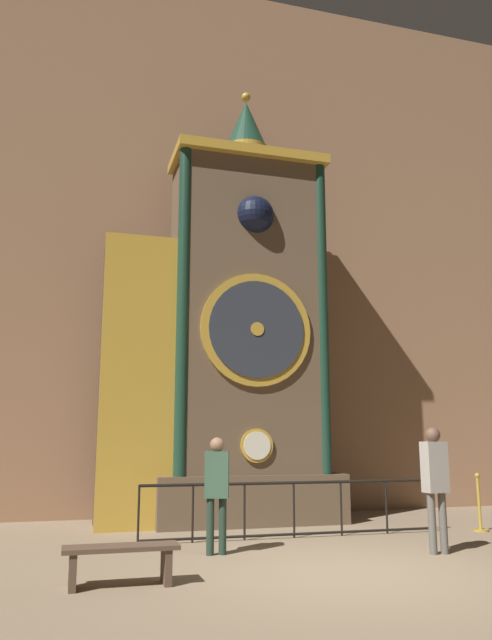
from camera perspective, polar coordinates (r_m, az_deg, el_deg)
The scene contains 8 objects.
ground_plane at distance 8.20m, azimuth 9.59°, elevation -22.00°, with size 28.00×28.00×0.00m, color #847056.
cathedral_back_wall at distance 14.85m, azimuth -2.29°, elevation 7.84°, with size 24.00×0.32×12.73m.
clock_tower at distance 12.69m, azimuth -1.88°, elevation -1.39°, with size 4.79×1.83×9.17m.
railing_fence at distance 10.87m, azimuth 4.40°, elevation -16.57°, with size 5.18×0.05×0.91m.
visitor_near at distance 9.28m, azimuth -2.69°, elevation -14.70°, with size 0.39×0.31×1.63m.
visitor_far at distance 9.71m, azimuth 16.90°, elevation -13.53°, with size 0.36×0.24×1.78m.
stanchion_post at distance 12.33m, azimuth 20.58°, elevation -16.13°, with size 0.28×0.28×1.01m.
visitor_bench at distance 7.57m, azimuth -11.38°, elevation -20.49°, with size 1.28×0.40×0.44m.
Camera 1 is at (-3.42, -7.28, 1.61)m, focal length 35.00 mm.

